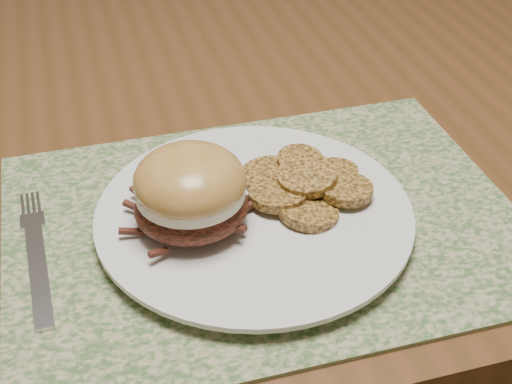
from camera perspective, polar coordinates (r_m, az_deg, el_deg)
dining_table at (r=0.88m, az=-2.75°, el=3.78°), size 1.50×0.90×0.75m
placemat at (r=0.63m, az=0.70°, el=-2.44°), size 0.45×0.33×0.00m
dinner_plate at (r=0.62m, az=-0.15°, el=-2.00°), size 0.26×0.26×0.02m
pork_sandwich at (r=0.58m, az=-5.27°, el=0.01°), size 0.10×0.09×0.07m
roasted_potatoes at (r=0.64m, az=3.87°, el=0.66°), size 0.13×0.12×0.03m
fork at (r=0.62m, az=-17.16°, el=-4.69°), size 0.02×0.18×0.00m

